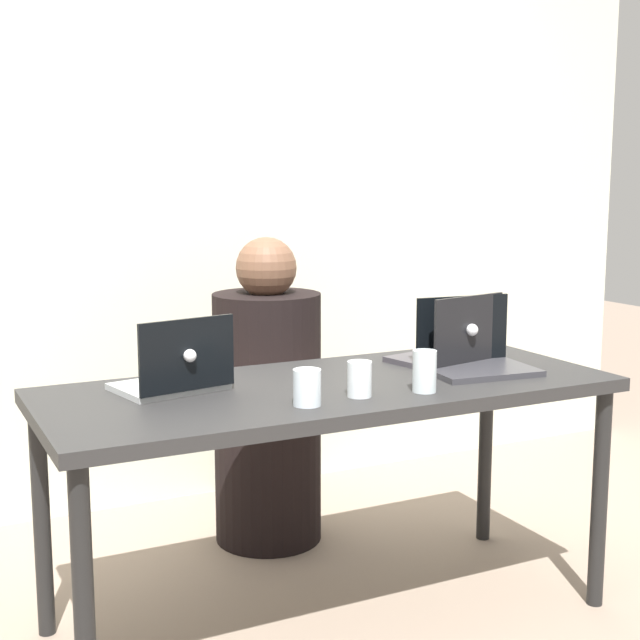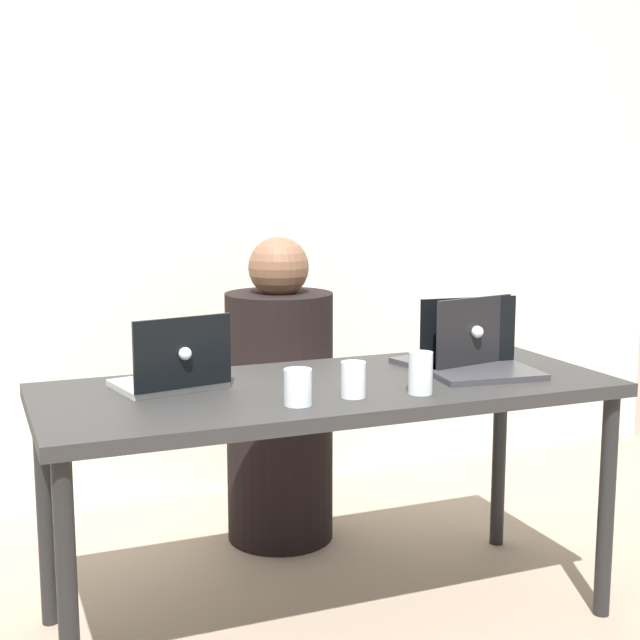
{
  "view_description": "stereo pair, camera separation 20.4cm",
  "coord_description": "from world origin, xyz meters",
  "px_view_note": "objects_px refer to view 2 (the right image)",
  "views": [
    {
      "loc": [
        -1.17,
        -2.28,
        1.34
      ],
      "look_at": [
        0.0,
        0.07,
        0.92
      ],
      "focal_mm": 50.0,
      "sensor_mm": 36.0,
      "label": 1
    },
    {
      "loc": [
        -0.98,
        -2.37,
        1.34
      ],
      "look_at": [
        0.0,
        0.07,
        0.92
      ],
      "focal_mm": 50.0,
      "sensor_mm": 36.0,
      "label": 2
    }
  ],
  "objects_px": {
    "water_glass_center": "(353,382)",
    "laptop_front_right": "(478,358)",
    "laptop_back_left": "(173,373)",
    "person_at_center": "(280,407)",
    "water_glass_right": "(421,376)",
    "laptop_back_right": "(457,351)",
    "water_glass_left": "(298,390)"
  },
  "relations": [
    {
      "from": "laptop_front_right",
      "to": "water_glass_center",
      "type": "bearing_deg",
      "value": -158.83
    },
    {
      "from": "person_at_center",
      "to": "laptop_front_right",
      "type": "xyz_separation_m",
      "value": [
        0.41,
        -0.7,
        0.29
      ]
    },
    {
      "from": "laptop_front_right",
      "to": "laptop_back_right",
      "type": "bearing_deg",
      "value": 98.99
    },
    {
      "from": "laptop_back_left",
      "to": "water_glass_right",
      "type": "relative_size",
      "value": 2.78
    },
    {
      "from": "person_at_center",
      "to": "water_glass_right",
      "type": "bearing_deg",
      "value": 82.56
    },
    {
      "from": "laptop_back_left",
      "to": "water_glass_left",
      "type": "xyz_separation_m",
      "value": [
        0.27,
        -0.3,
        -0.01
      ]
    },
    {
      "from": "water_glass_right",
      "to": "person_at_center",
      "type": "bearing_deg",
      "value": 97.52
    },
    {
      "from": "laptop_back_right",
      "to": "laptop_back_left",
      "type": "bearing_deg",
      "value": -13.5
    },
    {
      "from": "laptop_back_right",
      "to": "water_glass_center",
      "type": "distance_m",
      "value": 0.54
    },
    {
      "from": "laptop_back_left",
      "to": "water_glass_left",
      "type": "bearing_deg",
      "value": 120.41
    },
    {
      "from": "laptop_back_left",
      "to": "water_glass_center",
      "type": "xyz_separation_m",
      "value": [
        0.44,
        -0.28,
        -0.01
      ]
    },
    {
      "from": "laptop_front_right",
      "to": "water_glass_left",
      "type": "relative_size",
      "value": 3.54
    },
    {
      "from": "laptop_front_right",
      "to": "water_glass_right",
      "type": "bearing_deg",
      "value": -144.55
    },
    {
      "from": "laptop_front_right",
      "to": "water_glass_right",
      "type": "relative_size",
      "value": 2.91
    },
    {
      "from": "laptop_back_left",
      "to": "water_glass_left",
      "type": "height_order",
      "value": "laptop_back_left"
    },
    {
      "from": "laptop_back_right",
      "to": "water_glass_left",
      "type": "xyz_separation_m",
      "value": [
        -0.65,
        -0.28,
        -0.01
      ]
    },
    {
      "from": "person_at_center",
      "to": "water_glass_right",
      "type": "distance_m",
      "value": 0.92
    },
    {
      "from": "person_at_center",
      "to": "water_glass_center",
      "type": "relative_size",
      "value": 11.41
    },
    {
      "from": "water_glass_center",
      "to": "water_glass_right",
      "type": "xyz_separation_m",
      "value": [
        0.19,
        -0.03,
        0.01
      ]
    },
    {
      "from": "water_glass_left",
      "to": "water_glass_right",
      "type": "distance_m",
      "value": 0.36
    },
    {
      "from": "laptop_back_left",
      "to": "water_glass_right",
      "type": "bearing_deg",
      "value": 142.51
    },
    {
      "from": "laptop_back_right",
      "to": "water_glass_left",
      "type": "distance_m",
      "value": 0.71
    },
    {
      "from": "water_glass_center",
      "to": "person_at_center",
      "type": "bearing_deg",
      "value": 84.72
    },
    {
      "from": "water_glass_left",
      "to": "water_glass_center",
      "type": "height_order",
      "value": "water_glass_center"
    },
    {
      "from": "water_glass_center",
      "to": "laptop_front_right",
      "type": "bearing_deg",
      "value": 15.48
    },
    {
      "from": "water_glass_center",
      "to": "water_glass_right",
      "type": "height_order",
      "value": "water_glass_right"
    },
    {
      "from": "person_at_center",
      "to": "laptop_back_left",
      "type": "bearing_deg",
      "value": 32.1
    },
    {
      "from": "laptop_front_right",
      "to": "water_glass_right",
      "type": "distance_m",
      "value": 0.34
    },
    {
      "from": "person_at_center",
      "to": "laptop_front_right",
      "type": "relative_size",
      "value": 3.26
    },
    {
      "from": "water_glass_left",
      "to": "laptop_front_right",
      "type": "bearing_deg",
      "value": 13.51
    },
    {
      "from": "laptop_back_left",
      "to": "person_at_center",
      "type": "bearing_deg",
      "value": -144.2
    },
    {
      "from": "laptop_back_right",
      "to": "laptop_front_right",
      "type": "relative_size",
      "value": 1.0
    }
  ]
}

